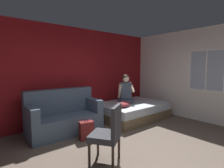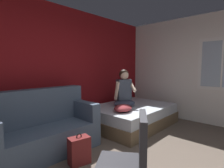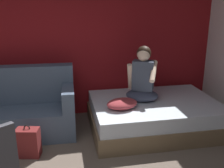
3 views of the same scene
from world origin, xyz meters
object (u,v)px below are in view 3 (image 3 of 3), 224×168
at_px(bed, 154,115).
at_px(backpack, 29,143).
at_px(couch, 20,109).
at_px(person_seated, 143,78).
at_px(cell_phone, 130,106).
at_px(throw_pillow, 122,104).

relative_size(bed, backpack, 4.49).
xyz_separation_m(couch, person_seated, (1.94, -0.15, 0.44)).
bearing_deg(cell_phone, couch, -62.23).
bearing_deg(throw_pillow, couch, 163.83).
height_order(throw_pillow, cell_phone, throw_pillow).
distance_m(person_seated, cell_phone, 0.51).
xyz_separation_m(bed, cell_phone, (-0.45, -0.17, 0.25)).
height_order(bed, person_seated, person_seated).
distance_m(bed, throw_pillow, 0.70).
relative_size(backpack, cell_phone, 3.18).
xyz_separation_m(throw_pillow, cell_phone, (0.14, 0.04, -0.07)).
xyz_separation_m(couch, throw_pillow, (1.54, -0.45, 0.16)).
bearing_deg(cell_phone, bed, 151.69).
xyz_separation_m(backpack, cell_phone, (1.48, 0.31, 0.29)).
xyz_separation_m(backpack, throw_pillow, (1.35, 0.27, 0.36)).
bearing_deg(throw_pillow, backpack, -168.54).
bearing_deg(backpack, couch, 105.13).
bearing_deg(couch, cell_phone, -13.75).
relative_size(bed, throw_pillow, 4.28).
distance_m(bed, couch, 2.15).
height_order(bed, cell_phone, cell_phone).
height_order(couch, backpack, couch).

